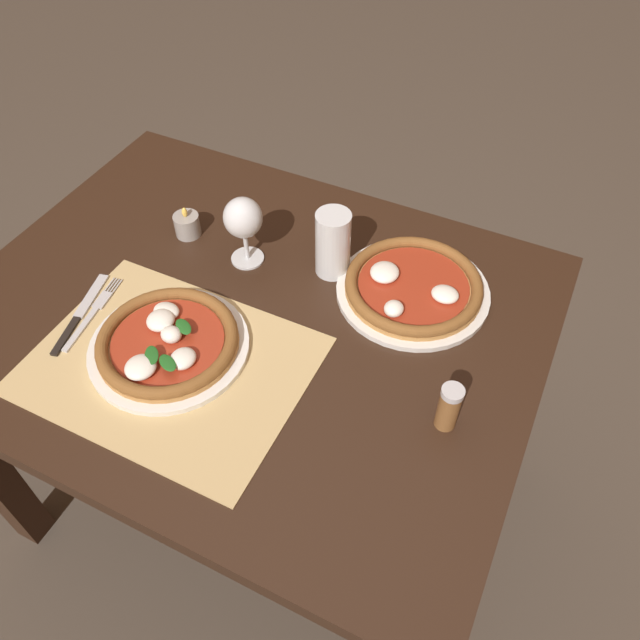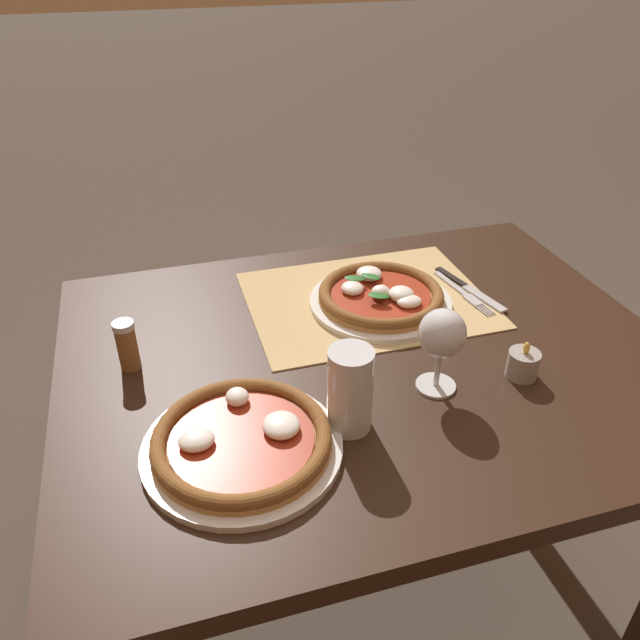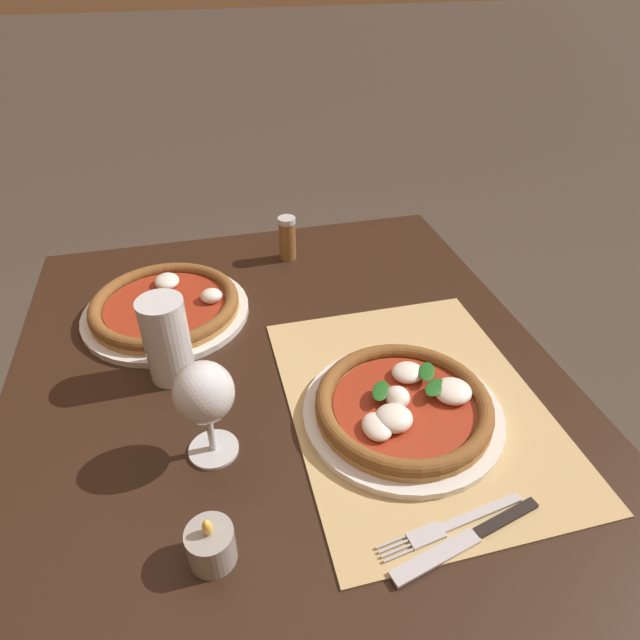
# 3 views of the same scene
# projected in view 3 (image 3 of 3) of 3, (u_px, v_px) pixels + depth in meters

# --- Properties ---
(ground_plane) EXTENTS (24.00, 24.00, 0.00)m
(ground_plane) POSITION_uv_depth(u_px,v_px,m) (303.00, 621.00, 1.27)
(ground_plane) COLOR #473D33
(dining_table) EXTENTS (1.14, 0.89, 0.74)m
(dining_table) POSITION_uv_depth(u_px,v_px,m) (296.00, 446.00, 0.90)
(dining_table) COLOR black
(dining_table) RESTS_ON ground
(paper_placemat) EXTENTS (0.50, 0.38, 0.00)m
(paper_placemat) POSITION_uv_depth(u_px,v_px,m) (415.00, 404.00, 0.82)
(paper_placemat) COLOR tan
(paper_placemat) RESTS_ON dining_table
(pizza_near) EXTENTS (0.30, 0.30, 0.05)m
(pizza_near) POSITION_uv_depth(u_px,v_px,m) (404.00, 406.00, 0.79)
(pizza_near) COLOR silver
(pizza_near) RESTS_ON paper_placemat
(pizza_far) EXTENTS (0.31, 0.31, 0.05)m
(pizza_far) POSITION_uv_depth(u_px,v_px,m) (166.00, 306.00, 1.00)
(pizza_far) COLOR silver
(pizza_far) RESTS_ON dining_table
(wine_glass) EXTENTS (0.08, 0.08, 0.16)m
(wine_glass) POSITION_uv_depth(u_px,v_px,m) (204.00, 396.00, 0.69)
(wine_glass) COLOR silver
(wine_glass) RESTS_ON dining_table
(pint_glass) EXTENTS (0.07, 0.07, 0.15)m
(pint_glass) POSITION_uv_depth(u_px,v_px,m) (167.00, 341.00, 0.84)
(pint_glass) COLOR silver
(pint_glass) RESTS_ON dining_table
(fork) EXTENTS (0.05, 0.20, 0.00)m
(fork) POSITION_uv_depth(u_px,v_px,m) (451.00, 525.00, 0.65)
(fork) COLOR #B7B7BC
(fork) RESTS_ON paper_placemat
(knife) EXTENTS (0.07, 0.21, 0.01)m
(knife) POSITION_uv_depth(u_px,v_px,m) (468.00, 539.00, 0.63)
(knife) COLOR black
(knife) RESTS_ON paper_placemat
(votive_candle) EXTENTS (0.06, 0.06, 0.07)m
(votive_candle) POSITION_uv_depth(u_px,v_px,m) (211.00, 546.00, 0.61)
(votive_candle) COLOR gray
(votive_candle) RESTS_ON dining_table
(pepper_shaker) EXTENTS (0.04, 0.04, 0.10)m
(pepper_shaker) POSITION_uv_depth(u_px,v_px,m) (287.00, 238.00, 1.16)
(pepper_shaker) COLOR brown
(pepper_shaker) RESTS_ON dining_table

